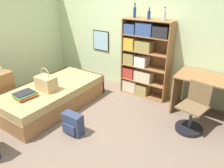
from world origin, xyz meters
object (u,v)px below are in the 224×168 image
object	(u,v)px
bookcase	(142,58)
bottle_green	(135,12)
desk	(206,90)
bottle_clear	(164,15)
bottle_brown	(149,15)
bed	(54,96)
backpack	(73,124)
waste_bin	(196,108)
book_stack_on_bed	(25,95)
desk_chair	(192,116)
handbag	(46,83)

from	to	relation	value
bookcase	bottle_green	size ratio (longest dim) A/B	5.79
desk	bookcase	bearing A→B (deg)	173.79
bookcase	bottle_clear	bearing A→B (deg)	-0.80
bookcase	bottle_green	distance (m)	0.94
bookcase	bottle_brown	bearing A→B (deg)	-11.16
bed	bottle_clear	xyz separation A→B (m)	(1.55, 1.49, 1.50)
bottle_brown	backpack	xyz separation A→B (m)	(-0.33, -1.91, -1.53)
bottle_green	desk	xyz separation A→B (m)	(1.63, -0.18, -1.22)
bottle_clear	bookcase	bearing A→B (deg)	179.20
backpack	waste_bin	size ratio (longest dim) A/B	1.32
bed	bottle_green	xyz separation A→B (m)	(0.91, 1.52, 1.52)
backpack	bookcase	bearing A→B (deg)	83.70
bed	book_stack_on_bed	bearing A→B (deg)	-92.89
desk	bottle_brown	bearing A→B (deg)	174.23
bookcase	waste_bin	world-z (taller)	bookcase
bottle_green	desk_chair	distance (m)	2.28
desk	waste_bin	bearing A→B (deg)	-148.99
bookcase	bed	bearing A→B (deg)	-127.20
handbag	bookcase	world-z (taller)	bookcase
bottle_clear	backpack	bearing A→B (deg)	-108.03
desk_chair	book_stack_on_bed	bearing A→B (deg)	-151.71
bookcase	desk_chair	size ratio (longest dim) A/B	1.98
desk_chair	backpack	bearing A→B (deg)	-142.34
book_stack_on_bed	bottle_brown	distance (m)	2.71
desk_chair	backpack	distance (m)	1.97
desk	waste_bin	distance (m)	0.40
bed	bottle_green	world-z (taller)	bottle_green
bed	bookcase	distance (m)	1.97
bookcase	waste_bin	xyz separation A→B (m)	(1.29, -0.22, -0.68)
handbag	desk	world-z (taller)	handbag
bottle_clear	waste_bin	world-z (taller)	bottle_clear
waste_bin	bookcase	bearing A→B (deg)	170.41
bottle_brown	bottle_clear	bearing A→B (deg)	3.11
bed	book_stack_on_bed	world-z (taller)	book_stack_on_bed
bottle_brown	bottle_clear	xyz separation A→B (m)	(0.30, 0.02, 0.01)
bed	desk	size ratio (longest dim) A/B	1.92
desk	waste_bin	world-z (taller)	desk
bookcase	bottle_green	bearing A→B (deg)	173.49
desk_chair	bottle_clear	bearing A→B (deg)	142.09
desk_chair	bottle_green	bearing A→B (deg)	154.27
handbag	bottle_green	bearing A→B (deg)	62.79
bottle_green	backpack	size ratio (longest dim) A/B	0.76
book_stack_on_bed	bottle_green	distance (m)	2.62
bed	desk	distance (m)	2.89
bottle_green	bottle_brown	size ratio (longest dim) A/B	1.29
bottle_green	bottle_clear	distance (m)	0.64
handbag	bookcase	bearing A→B (deg)	56.70
bottle_green	desk_chair	world-z (taller)	bottle_green
bottle_green	waste_bin	size ratio (longest dim) A/B	1.01
bookcase	bottle_green	xyz separation A→B (m)	(-0.23, 0.03, 0.92)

